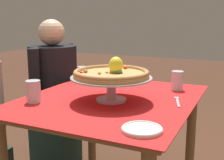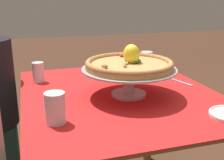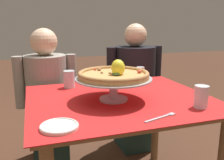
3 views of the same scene
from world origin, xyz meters
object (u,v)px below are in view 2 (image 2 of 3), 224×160
Objects in this scene: pizza at (129,64)px; water_glass_front_right at (146,62)px; water_glass_back_left at (55,110)px; dinner_fork at (177,81)px; water_glass_back_right at (38,73)px; pizza_stand at (129,75)px.

water_glass_front_right is (0.39, -0.26, -0.10)m from pizza.
water_glass_back_left is at bearing 133.52° from water_glass_front_right.
dinner_fork is at bearing -68.75° from pizza.
water_glass_back_right is at bearing 73.19° from dinner_fork.
pizza is 0.43m from water_glass_back_left.
pizza reaches higher than pizza_stand.
water_glass_back_left is 0.99× the size of water_glass_front_right.
pizza is 3.43× the size of water_glass_back_left.
water_glass_back_left is (-0.20, 0.36, -0.05)m from pizza_stand.
water_glass_back_right is 0.58× the size of dinner_fork.
pizza is at bearing -131.37° from water_glass_back_right.
pizza is at bearing 146.15° from water_glass_front_right.
water_glass_front_right is at bearing -33.86° from pizza_stand.
pizza is 2.15× the size of dinner_fork.
pizza_stand is 0.42m from water_glass_back_left.
water_glass_back_left is at bearing 118.92° from pizza_stand.
pizza_stand is 4.06× the size of water_glass_back_right.
pizza_stand is at bearing 146.14° from water_glass_front_right.
pizza reaches higher than water_glass_front_right.
water_glass_front_right is at bearing -46.48° from water_glass_back_left.
water_glass_front_right is at bearing -85.87° from water_glass_back_right.
water_glass_back_left is 0.63× the size of dinner_fork.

